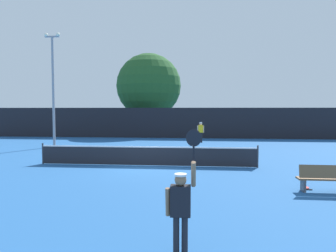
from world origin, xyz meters
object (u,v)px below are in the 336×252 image
Objects in this scene: parked_car_near at (261,126)px; spare_racket at (305,187)px; player_serving at (181,202)px; light_pole at (53,83)px; large_tree at (149,86)px; player_receiving at (201,130)px; courtside_bench at (326,178)px; tennis_ball at (187,162)px.

spare_racket is at bearing -105.38° from parked_car_near.
player_serving is 4.68× the size of spare_racket.
light_pole is (-10.26, 15.90, 3.70)m from player_serving.
spare_racket is (4.14, 5.41, -1.03)m from player_serving.
player_receiving is at bearing -56.44° from large_tree.
spare_racket is 0.06× the size of light_pole.
spare_racket is 0.06× the size of large_tree.
light_pole is (-14.87, 11.03, 4.27)m from courtside_bench.
tennis_ball is 0.01× the size of large_tree.
light_pole is 13.60m from large_tree.
player_serving is at bearing -79.79° from large_tree.
large_tree reaches higher than tennis_ball.
player_receiving is at bearing 19.64° from light_pole.
parked_car_near is at bearing -121.29° from player_receiving.
player_receiving reaches higher than spare_racket.
light_pole is (-10.05, 5.79, 4.72)m from tennis_ball.
player_serving is 1.35× the size of courtside_bench.
player_receiving is 12.15m from light_pole.
light_pole is at bearing -145.20° from parked_car_near.
player_serving is 0.27× the size of large_tree.
parked_car_near is at bearing 41.54° from light_pole.
player_receiving is 0.19× the size of large_tree.
spare_racket is at bearing 131.26° from courtside_bench.
player_serving is 19.80m from player_receiving.
player_receiving is at bearing 103.70° from spare_racket.
light_pole reaches higher than player_serving.
light_pole is at bearing 19.64° from player_receiving.
courtside_bench is at bearing -47.34° from tennis_ball.
tennis_ball is at bearing -75.02° from large_tree.
player_receiving is 0.20× the size of light_pole.
player_serving reaches higher than spare_racket.
player_receiving reaches higher than parked_car_near.
parked_car_near is at bearing 75.71° from player_serving.
large_tree is (-9.26, 23.06, 5.42)m from spare_racket.
courtside_bench is at bearing 46.63° from player_serving.
player_serving is 0.55× the size of parked_car_near.
tennis_ball is 23.73m from parked_car_near.
courtside_bench is at bearing -104.25° from parked_car_near.
courtside_bench is 26.00m from large_tree.
player_serving reaches higher than tennis_ball.
tennis_ball is (-0.85, -9.68, -1.02)m from player_receiving.
player_serving is 6.73m from courtside_bench.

